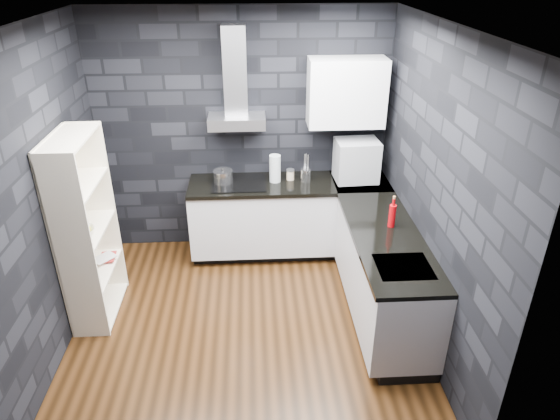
{
  "coord_description": "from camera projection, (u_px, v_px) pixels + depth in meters",
  "views": [
    {
      "loc": [
        0.11,
        -3.69,
        3.16
      ],
      "look_at": [
        0.35,
        0.45,
        1.0
      ],
      "focal_mm": 32.0,
      "sensor_mm": 36.0,
      "label": 1
    }
  ],
  "objects": [
    {
      "name": "cooktop",
      "position": [
        239.0,
        183.0,
        5.45
      ],
      "size": [
        0.58,
        0.5,
        0.01
      ],
      "primitive_type": "cube",
      "color": "black",
      "rests_on": "counter_back_top"
    },
    {
      "name": "counter_back_top",
      "position": [
        289.0,
        184.0,
        5.48
      ],
      "size": [
        2.2,
        0.62,
        0.04
      ],
      "primitive_type": "cube",
      "color": "black",
      "rests_on": "counter_back_cab"
    },
    {
      "name": "counter_back_cab",
      "position": [
        289.0,
        216.0,
        5.68
      ],
      "size": [
        2.2,
        0.6,
        0.76
      ],
      "primitive_type": "cube",
      "color": "silver",
      "rests_on": "ground"
    },
    {
      "name": "pot",
      "position": [
        223.0,
        177.0,
        5.42
      ],
      "size": [
        0.26,
        0.26,
        0.12
      ],
      "primitive_type": "cylinder",
      "rotation": [
        0.0,
        0.0,
        0.29
      ],
      "color": "silver",
      "rests_on": "cooktop"
    },
    {
      "name": "book_red",
      "position": [
        98.0,
        250.0,
        4.85
      ],
      "size": [
        0.15,
        0.03,
        0.2
      ],
      "primitive_type": "imported",
      "rotation": [
        0.0,
        0.0,
        0.07
      ],
      "color": "maroon",
      "rests_on": "bookshelf"
    },
    {
      "name": "counter_right_cab",
      "position": [
        384.0,
        274.0,
        4.66
      ],
      "size": [
        0.6,
        1.8,
        0.76
      ],
      "primitive_type": "cube",
      "color": "silver",
      "rests_on": "ground"
    },
    {
      "name": "wall_left",
      "position": [
        39.0,
        204.0,
        4.01
      ],
      "size": [
        0.05,
        3.2,
        2.7
      ],
      "primitive_type": "cube",
      "color": "black",
      "rests_on": "ground"
    },
    {
      "name": "bookshelf",
      "position": [
        87.0,
        230.0,
        4.54
      ],
      "size": [
        0.48,
        0.85,
        1.8
      ],
      "primitive_type": "cube",
      "rotation": [
        0.0,
        0.0,
        0.19
      ],
      "color": "#F7EBCE",
      "rests_on": "ground"
    },
    {
      "name": "counter_right_top",
      "position": [
        387.0,
        237.0,
        4.47
      ],
      "size": [
        0.62,
        1.8,
        0.04
      ],
      "primitive_type": "cube",
      "color": "black",
      "rests_on": "counter_right_cab"
    },
    {
      "name": "glass_vase",
      "position": [
        275.0,
        169.0,
        5.44
      ],
      "size": [
        0.15,
        0.15,
        0.3
      ],
      "primitive_type": "cylinder",
      "rotation": [
        0.0,
        0.0,
        0.25
      ],
      "color": "silver",
      "rests_on": "counter_back_top"
    },
    {
      "name": "hood_body",
      "position": [
        237.0,
        121.0,
        5.26
      ],
      "size": [
        0.6,
        0.34,
        0.12
      ],
      "primitive_type": "cube",
      "color": "silver",
      "rests_on": "wall_back"
    },
    {
      "name": "hood_chimney",
      "position": [
        235.0,
        71.0,
        5.09
      ],
      "size": [
        0.24,
        0.2,
        0.9
      ],
      "primitive_type": "cube",
      "color": "silver",
      "rests_on": "hood_body"
    },
    {
      "name": "wall_back",
      "position": [
        242.0,
        134.0,
        5.54
      ],
      "size": [
        3.2,
        0.05,
        2.7
      ],
      "primitive_type": "cube",
      "color": "black",
      "rests_on": "ground"
    },
    {
      "name": "counter_corner_top",
      "position": [
        361.0,
        182.0,
        5.53
      ],
      "size": [
        0.62,
        0.62,
        0.04
      ],
      "primitive_type": "cube",
      "color": "black",
      "rests_on": "counter_right_cab"
    },
    {
      "name": "ground",
      "position": [
        246.0,
        326.0,
        4.72
      ],
      "size": [
        3.2,
        3.2,
        0.0
      ],
      "primitive_type": "plane",
      "color": "#3E230E"
    },
    {
      "name": "toekick_back",
      "position": [
        288.0,
        246.0,
        5.91
      ],
      "size": [
        2.18,
        0.5,
        0.1
      ],
      "primitive_type": "cube",
      "color": "black",
      "rests_on": "ground"
    },
    {
      "name": "ceiling",
      "position": [
        234.0,
        25.0,
        3.47
      ],
      "size": [
        3.2,
        3.2,
        0.0
      ],
      "primitive_type": "plane",
      "rotation": [
        3.14,
        0.0,
        0.0
      ],
      "color": "white"
    },
    {
      "name": "fruit_bowl",
      "position": [
        84.0,
        231.0,
        4.45
      ],
      "size": [
        0.25,
        0.25,
        0.05
      ],
      "primitive_type": "imported",
      "rotation": [
        0.0,
        0.0,
        0.36
      ],
      "color": "silver",
      "rests_on": "bookshelf"
    },
    {
      "name": "toekick_right",
      "position": [
        383.0,
        310.0,
        4.86
      ],
      "size": [
        0.5,
        1.78,
        0.1
      ],
      "primitive_type": "cube",
      "color": "black",
      "rests_on": "ground"
    },
    {
      "name": "red_bottle",
      "position": [
        392.0,
        216.0,
        4.56
      ],
      "size": [
        0.08,
        0.08,
        0.22
      ],
      "primitive_type": "cylinder",
      "rotation": [
        0.0,
        0.0,
        -0.32
      ],
      "color": "#A7040A",
      "rests_on": "counter_right_top"
    },
    {
      "name": "wall_front",
      "position": [
        237.0,
        333.0,
        2.66
      ],
      "size": [
        3.2,
        0.05,
        2.7
      ],
      "primitive_type": "cube",
      "color": "black",
      "rests_on": "ground"
    },
    {
      "name": "storage_jar",
      "position": [
        290.0,
        175.0,
        5.52
      ],
      "size": [
        0.11,
        0.11,
        0.1
      ],
      "primitive_type": "cylinder",
      "rotation": [
        0.0,
        0.0,
        -0.36
      ],
      "color": "#CEB692",
      "rests_on": "counter_back_top"
    },
    {
      "name": "appliance_garage",
      "position": [
        356.0,
        160.0,
        5.45
      ],
      "size": [
        0.47,
        0.38,
        0.46
      ],
      "primitive_type": "cube",
      "rotation": [
        0.0,
        0.0,
        0.06
      ],
      "color": "#ABADB1",
      "rests_on": "counter_back_top"
    },
    {
      "name": "upper_cabinet",
      "position": [
        346.0,
        93.0,
        5.19
      ],
      "size": [
        0.8,
        0.35,
        0.7
      ],
      "primitive_type": "cube",
      "color": "white",
      "rests_on": "wall_back"
    },
    {
      "name": "sink_rim",
      "position": [
        404.0,
        267.0,
        4.02
      ],
      "size": [
        0.44,
        0.4,
        0.01
      ],
      "primitive_type": "cube",
      "color": "silver",
      "rests_on": "counter_right_top"
    },
    {
      "name": "utensil_crock",
      "position": [
        306.0,
        175.0,
        5.47
      ],
      "size": [
        0.11,
        0.11,
        0.14
      ],
      "primitive_type": "cylinder",
      "rotation": [
        0.0,
        0.0,
        0.0
      ],
      "color": "silver",
      "rests_on": "counter_back_top"
    },
    {
      "name": "book_second",
      "position": [
        98.0,
        247.0,
        4.86
      ],
      "size": [
        0.12,
        0.12,
        0.21
      ],
      "primitive_type": "imported",
      "rotation": [
        0.0,
        0.0,
        -0.75
      ],
      "color": "#B2B2B2",
      "rests_on": "bookshelf"
    },
    {
      "name": "wall_right",
      "position": [
        435.0,
        194.0,
        4.18
      ],
      "size": [
        0.05,
        3.2,
        2.7
      ],
      "primitive_type": "cube",
      "color": "black",
      "rests_on": "ground"
    }
  ]
}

